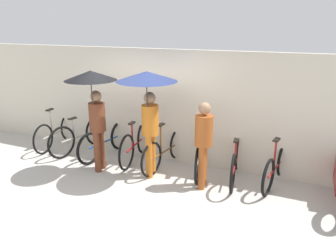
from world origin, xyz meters
TOP-DOWN VIEW (x-y plane):
  - ground_plane at (0.00, 0.00)m, footprint 30.00×30.00m
  - back_wall at (0.00, 1.76)m, footprint 14.20×0.12m
  - parked_bicycle_0 at (-2.56, 1.39)m, footprint 0.44×1.73m
  - parked_bicycle_1 at (-1.82, 1.36)m, footprint 0.51×1.80m
  - parked_bicycle_2 at (-1.09, 1.32)m, footprint 0.44×1.75m
  - parked_bicycle_3 at (-0.37, 1.38)m, footprint 0.44×1.73m
  - parked_bicycle_4 at (0.37, 1.34)m, footprint 0.44×1.78m
  - parked_bicycle_5 at (1.09, 1.39)m, footprint 0.55×1.75m
  - parked_bicycle_6 at (1.83, 1.32)m, footprint 0.44×1.76m
  - parked_bicycle_7 at (2.56, 1.41)m, footprint 0.45×1.63m
  - pedestrian_leading at (-0.79, 0.56)m, footprint 0.98×0.98m
  - pedestrian_center at (0.28, 0.73)m, footprint 1.11×1.11m
  - pedestrian_trailing at (1.34, 0.78)m, footprint 0.32×0.32m

SIDE VIEW (x-z plane):
  - ground_plane at x=0.00m, z-range 0.00..0.00m
  - parked_bicycle_7 at x=2.56m, z-range -0.16..0.88m
  - parked_bicycle_2 at x=-1.09m, z-range -0.17..0.92m
  - parked_bicycle_0 at x=-2.56m, z-range -0.12..0.87m
  - parked_bicycle_4 at x=0.37m, z-range -0.13..0.88m
  - parked_bicycle_6 at x=1.83m, z-range -0.14..0.90m
  - parked_bicycle_1 at x=-1.82m, z-range -0.10..0.87m
  - parked_bicycle_5 at x=1.09m, z-range -0.17..0.93m
  - parked_bicycle_3 at x=-0.37m, z-range -0.12..0.91m
  - pedestrian_trailing at x=1.34m, z-range 0.13..1.72m
  - back_wall at x=0.00m, z-range 0.00..2.39m
  - pedestrian_leading at x=-0.79m, z-range 0.58..2.63m
  - pedestrian_center at x=0.28m, z-range 0.64..2.71m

